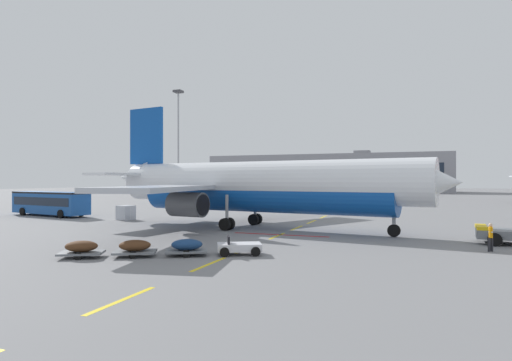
{
  "coord_description": "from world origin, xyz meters",
  "views": [
    {
      "loc": [
        28.17,
        -11.19,
        4.48
      ],
      "look_at": [
        12.5,
        31.15,
        4.42
      ],
      "focal_mm": 29.85,
      "sensor_mm": 36.0,
      "label": 1
    }
  ],
  "objects_px": {
    "uld_cargo_container": "(126,213)",
    "apron_light_mast_near": "(178,132)",
    "baggage_train": "(162,247)",
    "ground_crew_worker": "(490,235)",
    "airliner_foreground": "(255,186)",
    "apron_shuttle_bus": "(50,202)"
  },
  "relations": [
    {
      "from": "uld_cargo_container",
      "to": "apron_shuttle_bus",
      "type": "bearing_deg",
      "value": 175.2
    },
    {
      "from": "apron_shuttle_bus",
      "to": "ground_crew_worker",
      "type": "relative_size",
      "value": 6.95
    },
    {
      "from": "baggage_train",
      "to": "ground_crew_worker",
      "type": "height_order",
      "value": "ground_crew_worker"
    },
    {
      "from": "ground_crew_worker",
      "to": "baggage_train",
      "type": "bearing_deg",
      "value": -155.1
    },
    {
      "from": "apron_light_mast_near",
      "to": "uld_cargo_container",
      "type": "bearing_deg",
      "value": -66.62
    },
    {
      "from": "ground_crew_worker",
      "to": "apron_light_mast_near",
      "type": "bearing_deg",
      "value": 135.74
    },
    {
      "from": "baggage_train",
      "to": "uld_cargo_container",
      "type": "distance_m",
      "value": 24.54
    },
    {
      "from": "uld_cargo_container",
      "to": "apron_light_mast_near",
      "type": "relative_size",
      "value": 0.08
    },
    {
      "from": "uld_cargo_container",
      "to": "apron_light_mast_near",
      "type": "distance_m",
      "value": 47.86
    },
    {
      "from": "airliner_foreground",
      "to": "apron_shuttle_bus",
      "type": "height_order",
      "value": "airliner_foreground"
    },
    {
      "from": "airliner_foreground",
      "to": "uld_cargo_container",
      "type": "bearing_deg",
      "value": 170.46
    },
    {
      "from": "ground_crew_worker",
      "to": "uld_cargo_container",
      "type": "xyz_separation_m",
      "value": [
        -34.83,
        9.68,
        -0.22
      ]
    },
    {
      "from": "airliner_foreground",
      "to": "apron_shuttle_bus",
      "type": "bearing_deg",
      "value": 172.45
    },
    {
      "from": "airliner_foreground",
      "to": "ground_crew_worker",
      "type": "bearing_deg",
      "value": -20.68
    },
    {
      "from": "baggage_train",
      "to": "uld_cargo_container",
      "type": "xyz_separation_m",
      "value": [
        -16.43,
        18.22,
        0.27
      ]
    },
    {
      "from": "airliner_foreground",
      "to": "ground_crew_worker",
      "type": "relative_size",
      "value": 19.63
    },
    {
      "from": "apron_shuttle_bus",
      "to": "uld_cargo_container",
      "type": "height_order",
      "value": "apron_shuttle_bus"
    },
    {
      "from": "baggage_train",
      "to": "uld_cargo_container",
      "type": "relative_size",
      "value": 5.71
    },
    {
      "from": "baggage_train",
      "to": "ground_crew_worker",
      "type": "distance_m",
      "value": 20.29
    },
    {
      "from": "apron_shuttle_bus",
      "to": "uld_cargo_container",
      "type": "xyz_separation_m",
      "value": [
        12.11,
        -1.02,
        -0.95
      ]
    },
    {
      "from": "baggage_train",
      "to": "airliner_foreground",
      "type": "bearing_deg",
      "value": 89.64
    },
    {
      "from": "airliner_foreground",
      "to": "ground_crew_worker",
      "type": "distance_m",
      "value": 19.78
    }
  ]
}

